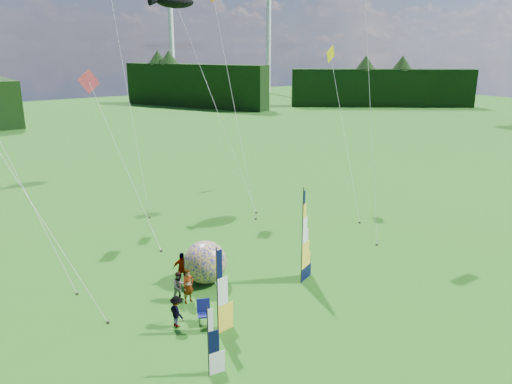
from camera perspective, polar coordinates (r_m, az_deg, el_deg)
ground at (r=24.02m, az=7.85°, el=-14.51°), size 220.00×220.00×0.00m
treeline_ring at (r=22.25m, az=8.24°, el=-5.62°), size 210.00×210.00×8.00m
turbine_left at (r=138.48m, az=1.44°, el=17.48°), size 8.00×1.20×30.00m
turbine_right at (r=130.97m, az=-9.66°, el=17.34°), size 8.00×1.20×30.00m
feather_banner_main at (r=26.32m, az=5.30°, el=-5.31°), size 1.32×0.63×5.16m
side_banner_left at (r=22.03m, az=-4.44°, el=-11.48°), size 1.10×0.24×3.98m
side_banner_far at (r=19.80m, az=-5.49°, el=-16.85°), size 0.87×0.21×2.89m
bol_inflatable at (r=27.03m, az=-5.83°, el=-7.98°), size 2.94×2.94×2.32m
spectator_a at (r=25.26m, az=-7.77°, el=-10.59°), size 0.70×0.52×1.76m
spectator_b at (r=25.51m, az=-8.76°, el=-10.61°), size 0.78×0.43×1.55m
spectator_c at (r=23.39m, az=-9.06°, el=-13.35°), size 0.43×1.00×1.50m
spectator_d at (r=27.08m, az=-8.39°, el=-8.66°), size 1.09×0.97×1.79m
camp_chair at (r=23.50m, az=-5.94°, el=-13.58°), size 0.87×0.87×1.15m
kite_whale at (r=40.64m, az=-4.87°, el=11.42°), size 5.64×14.85×17.62m
kite_rainbow_delta at (r=27.94m, az=-25.88°, el=3.85°), size 8.48×11.14×14.00m
kite_parafoil at (r=33.81m, az=13.02°, el=11.10°), size 8.47×10.19×18.81m
small_kite_red at (r=33.39m, az=-14.99°, el=4.44°), size 7.12×11.47×11.38m
small_kite_orange at (r=38.67m, az=-2.63°, el=11.21°), size 4.98×11.09×17.61m
small_kite_yellow at (r=39.02m, az=10.09°, el=7.48°), size 9.41×11.55×12.83m
small_kite_pink at (r=25.13m, az=-24.93°, el=1.10°), size 8.41×10.91×12.62m
small_kite_green at (r=40.25m, az=-14.68°, el=12.68°), size 7.91×11.85×20.09m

